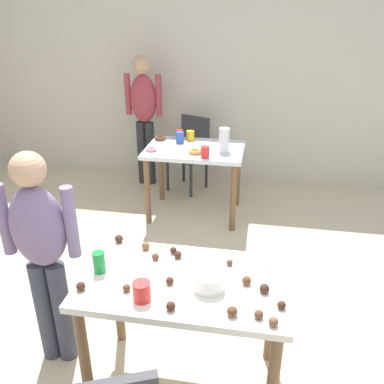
# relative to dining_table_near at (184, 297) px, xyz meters

# --- Properties ---
(ground_plane) EXTENTS (6.40, 6.40, 0.00)m
(ground_plane) POSITION_rel_dining_table_near_xyz_m (-0.06, 0.11, -0.63)
(ground_plane) COLOR beige
(wall_back) EXTENTS (6.40, 0.10, 2.60)m
(wall_back) POSITION_rel_dining_table_near_xyz_m (-0.06, 3.31, 0.67)
(wall_back) COLOR beige
(wall_back) RESTS_ON ground_plane
(dining_table_near) EXTENTS (1.11, 0.65, 0.75)m
(dining_table_near) POSITION_rel_dining_table_near_xyz_m (0.00, 0.00, 0.00)
(dining_table_near) COLOR silver
(dining_table_near) RESTS_ON ground_plane
(dining_table_far) EXTENTS (0.99, 0.70, 0.75)m
(dining_table_far) POSITION_rel_dining_table_near_xyz_m (-0.31, 2.15, -0.00)
(dining_table_far) COLOR silver
(dining_table_far) RESTS_ON ground_plane
(chair_far_table) EXTENTS (0.53, 0.53, 0.87)m
(chair_far_table) POSITION_rel_dining_table_near_xyz_m (-0.48, 2.85, -0.14)
(chair_far_table) COLOR #2D2D33
(chair_far_table) RESTS_ON ground_plane
(person_girl_near) EXTENTS (0.45, 0.23, 1.40)m
(person_girl_near) POSITION_rel_dining_table_near_xyz_m (-0.83, 0.05, 0.20)
(person_girl_near) COLOR #383D4C
(person_girl_near) RESTS_ON ground_plane
(person_adult_far) EXTENTS (0.45, 0.22, 1.56)m
(person_adult_far) POSITION_rel_dining_table_near_xyz_m (-1.05, 2.88, 0.31)
(person_adult_far) COLOR #28282D
(person_adult_far) RESTS_ON ground_plane
(mixing_bowl) EXTENTS (0.16, 0.16, 0.09)m
(mixing_bowl) POSITION_rel_dining_table_near_xyz_m (0.14, -0.05, 0.16)
(mixing_bowl) COLOR white
(mixing_bowl) RESTS_ON dining_table_near
(soda_can) EXTENTS (0.07, 0.07, 0.12)m
(soda_can) POSITION_rel_dining_table_near_xyz_m (-0.47, -0.01, 0.18)
(soda_can) COLOR #198438
(soda_can) RESTS_ON dining_table_near
(fork_near) EXTENTS (0.17, 0.02, 0.01)m
(fork_near) POSITION_rel_dining_table_near_xyz_m (0.39, 0.18, 0.12)
(fork_near) COLOR silver
(fork_near) RESTS_ON dining_table_near
(cup_near_0) EXTENTS (0.09, 0.09, 0.10)m
(cup_near_0) POSITION_rel_dining_table_near_xyz_m (-0.17, -0.20, 0.17)
(cup_near_0) COLOR red
(cup_near_0) RESTS_ON dining_table_near
(cake_ball_0) EXTENTS (0.04, 0.04, 0.04)m
(cake_ball_0) POSITION_rel_dining_table_near_xyz_m (-0.27, -0.15, 0.14)
(cake_ball_0) COLOR brown
(cake_ball_0) RESTS_ON dining_table_near
(cake_ball_1) EXTENTS (0.05, 0.05, 0.05)m
(cake_ball_1) POSITION_rel_dining_table_near_xyz_m (-0.02, -0.25, 0.14)
(cake_ball_1) COLOR #3D2319
(cake_ball_1) RESTS_ON dining_table_near
(cake_ball_2) EXTENTS (0.04, 0.04, 0.04)m
(cake_ball_2) POSITION_rel_dining_table_near_xyz_m (-0.06, -0.06, 0.14)
(cake_ball_2) COLOR #3D2319
(cake_ball_2) RESTS_ON dining_table_near
(cake_ball_3) EXTENTS (0.05, 0.05, 0.05)m
(cake_ball_3) POSITION_rel_dining_table_near_xyz_m (-0.28, 0.24, 0.14)
(cake_ball_3) COLOR brown
(cake_ball_3) RESTS_ON dining_table_near
(cake_ball_4) EXTENTS (0.05, 0.05, 0.05)m
(cake_ball_4) POSITION_rel_dining_table_near_xyz_m (-0.07, 0.19, 0.14)
(cake_ball_4) COLOR #3D2319
(cake_ball_4) RESTS_ON dining_table_near
(cake_ball_5) EXTENTS (0.04, 0.04, 0.04)m
(cake_ball_5) POSITION_rel_dining_table_near_xyz_m (-0.11, 0.23, 0.14)
(cake_ball_5) COLOR #3D2319
(cake_ball_5) RESTS_ON dining_table_near
(cake_ball_6) EXTENTS (0.05, 0.05, 0.05)m
(cake_ball_6) POSITION_rel_dining_table_near_xyz_m (0.42, -0.04, 0.14)
(cake_ball_6) COLOR #3D2319
(cake_ball_6) RESTS_ON dining_table_near
(cake_ball_7) EXTENTS (0.04, 0.04, 0.04)m
(cake_ball_7) POSITION_rel_dining_table_near_xyz_m (0.23, 0.17, 0.14)
(cake_ball_7) COLOR brown
(cake_ball_7) RESTS_ON dining_table_near
(cake_ball_8) EXTENTS (0.05, 0.05, 0.05)m
(cake_ball_8) POSITION_rel_dining_table_near_xyz_m (-0.50, -0.18, 0.14)
(cake_ball_8) COLOR #3D2319
(cake_ball_8) RESTS_ON dining_table_near
(cake_ball_9) EXTENTS (0.04, 0.04, 0.04)m
(cake_ball_9) POSITION_rel_dining_table_near_xyz_m (-0.20, 0.15, 0.14)
(cake_ball_9) COLOR brown
(cake_ball_9) RESTS_ON dining_table_near
(cake_ball_10) EXTENTS (0.05, 0.05, 0.05)m
(cake_ball_10) POSITION_rel_dining_table_near_xyz_m (0.28, -0.24, 0.14)
(cake_ball_10) COLOR brown
(cake_ball_10) RESTS_ON dining_table_near
(cake_ball_11) EXTENTS (0.04, 0.04, 0.04)m
(cake_ball_11) POSITION_rel_dining_table_near_xyz_m (0.50, -0.15, 0.14)
(cake_ball_11) COLOR #3D2319
(cake_ball_11) RESTS_ON dining_table_near
(cake_ball_12) EXTENTS (0.05, 0.05, 0.05)m
(cake_ball_12) POSITION_rel_dining_table_near_xyz_m (-0.46, 0.29, 0.14)
(cake_ball_12) COLOR #3D2319
(cake_ball_12) RESTS_ON dining_table_near
(cake_ball_13) EXTENTS (0.05, 0.05, 0.05)m
(cake_ball_13) POSITION_rel_dining_table_near_xyz_m (0.33, 0.01, 0.14)
(cake_ball_13) COLOR brown
(cake_ball_13) RESTS_ON dining_table_near
(cake_ball_14) EXTENTS (0.05, 0.05, 0.05)m
(cake_ball_14) POSITION_rel_dining_table_near_xyz_m (0.47, -0.27, 0.14)
(cake_ball_14) COLOR brown
(cake_ball_14) RESTS_ON dining_table_near
(cake_ball_15) EXTENTS (0.04, 0.04, 0.04)m
(cake_ball_15) POSITION_rel_dining_table_near_xyz_m (0.40, -0.23, 0.14)
(cake_ball_15) COLOR brown
(cake_ball_15) RESTS_ON dining_table_near
(pitcher_far) EXTENTS (0.11, 0.11, 0.24)m
(pitcher_far) POSITION_rel_dining_table_near_xyz_m (-0.01, 2.10, 0.24)
(pitcher_far) COLOR white
(pitcher_far) RESTS_ON dining_table_far
(cup_far_0) EXTENTS (0.09, 0.09, 0.11)m
(cup_far_0) POSITION_rel_dining_table_near_xyz_m (-0.49, 2.30, 0.18)
(cup_far_0) COLOR #3351B2
(cup_far_0) RESTS_ON dining_table_far
(cup_far_1) EXTENTS (0.09, 0.09, 0.10)m
(cup_far_1) POSITION_rel_dining_table_near_xyz_m (-0.40, 2.40, 0.17)
(cup_far_1) COLOR yellow
(cup_far_1) RESTS_ON dining_table_far
(cup_far_2) EXTENTS (0.08, 0.08, 0.11)m
(cup_far_2) POSITION_rel_dining_table_near_xyz_m (-0.52, 2.41, 0.17)
(cup_far_2) COLOR red
(cup_far_2) RESTS_ON dining_table_far
(cup_far_3) EXTENTS (0.08, 0.08, 0.11)m
(cup_far_3) POSITION_rel_dining_table_near_xyz_m (-0.16, 1.89, 0.17)
(cup_far_3) COLOR red
(cup_far_3) RESTS_ON dining_table_far
(donut_far_0) EXTENTS (0.13, 0.13, 0.04)m
(donut_far_0) POSITION_rel_dining_table_near_xyz_m (-0.28, 1.99, 0.14)
(donut_far_0) COLOR gold
(donut_far_0) RESTS_ON dining_table_far
(donut_far_1) EXTENTS (0.12, 0.12, 0.04)m
(donut_far_1) POSITION_rel_dining_table_near_xyz_m (-0.72, 2.35, 0.14)
(donut_far_1) COLOR brown
(donut_far_1) RESTS_ON dining_table_far
(donut_far_2) EXTENTS (0.11, 0.11, 0.03)m
(donut_far_2) POSITION_rel_dining_table_near_xyz_m (-0.72, 1.99, 0.14)
(donut_far_2) COLOR pink
(donut_far_2) RESTS_ON dining_table_far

